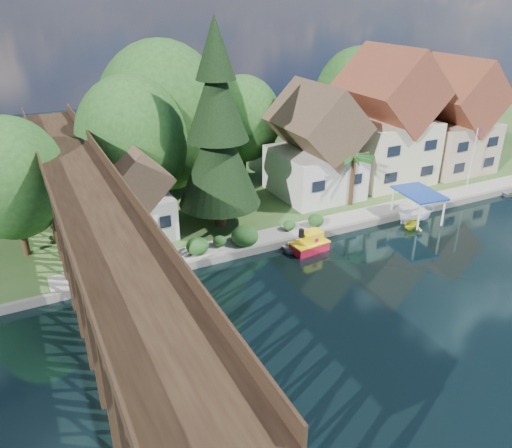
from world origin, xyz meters
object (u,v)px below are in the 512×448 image
object	(u,v)px
house_center	(386,125)
palm_tree	(354,159)
boat_yellow	(413,222)
flagpole	(474,152)
boat_canopy	(417,209)
boat_white_a	(305,243)
house_left	(315,149)
trestle_bridge	(94,240)
conifer	(218,132)
shed	(139,198)
tugboat	(310,243)
house_right	(452,123)

from	to	relation	value
house_center	palm_tree	world-z (taller)	house_center
boat_yellow	flagpole	bearing A→B (deg)	-84.46
flagpole	boat_canopy	size ratio (longest dim) A/B	1.32
boat_white_a	house_left	bearing A→B (deg)	-38.09
trestle_bridge	conifer	size ratio (longest dim) A/B	2.56
house_center	conifer	bearing A→B (deg)	-170.79
boat_white_a	boat_canopy	world-z (taller)	boat_canopy
house_left	palm_tree	size ratio (longest dim) A/B	2.11
conifer	boat_yellow	distance (m)	18.89
conifer	boat_canopy	xyz separation A→B (m)	(16.65, -6.31, -7.55)
boat_canopy	trestle_bridge	bearing A→B (deg)	-176.51
shed	trestle_bridge	bearing A→B (deg)	-118.19
trestle_bridge	house_center	size ratio (longest dim) A/B	3.18
shed	flagpole	distance (m)	33.37
house_center	boat_white_a	size ratio (longest dim) A/B	3.55
palm_tree	tugboat	xyz separation A→B (m)	(-8.01, -5.50, -4.39)
house_center	boat_canopy	distance (m)	11.52
flagpole	boat_yellow	world-z (taller)	flagpole
house_left	conifer	size ratio (longest dim) A/B	0.64
flagpole	tugboat	distance (m)	22.02
house_right	flagpole	xyz separation A→B (m)	(-2.96, -6.09, -1.34)
house_center	boat_yellow	size ratio (longest dim) A/B	6.26
palm_tree	trestle_bridge	bearing A→B (deg)	-164.66
conifer	boat_yellow	world-z (taller)	conifer
house_center	boat_canopy	xyz separation A→B (m)	(-3.71, -9.60, -5.17)
house_right	conifer	size ratio (longest dim) A/B	0.72
flagpole	tugboat	world-z (taller)	flagpole
boat_white_a	tugboat	bearing A→B (deg)	-177.14
house_left	tugboat	distance (m)	12.33
trestle_bridge	house_right	size ratio (longest dim) A/B	3.55
boat_yellow	house_right	bearing A→B (deg)	-68.49
tugboat	boat_white_a	world-z (taller)	tugboat
boat_canopy	house_left	bearing A→B (deg)	120.17
boat_canopy	boat_yellow	distance (m)	1.70
tugboat	boat_yellow	xyz separation A→B (m)	(10.40, -0.47, -0.08)
palm_tree	flagpole	world-z (taller)	flagpole
boat_yellow	house_left	bearing A→B (deg)	7.68
shed	boat_yellow	size ratio (longest dim) A/B	3.54
house_right	boat_canopy	size ratio (longest dim) A/B	2.56
trestle_bridge	house_left	xyz separation A→B (m)	(23.00, 10.83, -0.21)
house_right	tugboat	distance (m)	26.68
house_center	boat_white_a	world-z (taller)	house_center
boat_white_a	boat_yellow	bearing A→B (deg)	-98.35
trestle_bridge	tugboat	distance (m)	17.32
house_right	boat_yellow	xyz separation A→B (m)	(-13.97, -10.04, -5.19)
trestle_bridge	palm_tree	world-z (taller)	trestle_bridge
trestle_bridge	shed	world-z (taller)	trestle_bridge
boat_canopy	boat_yellow	world-z (taller)	boat_canopy
house_left	flagpole	xyz separation A→B (m)	(15.04, -6.09, -0.71)
boat_yellow	house_center	bearing A→B (deg)	-39.43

